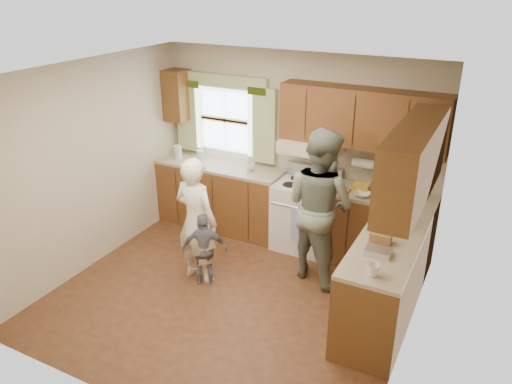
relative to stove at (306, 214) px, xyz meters
The scene contains 6 objects.
room 1.66m from the stove, 101.81° to the right, with size 3.80×3.80×3.80m.
kitchen_fixtures 0.60m from the stove, 48.96° to the right, with size 3.80×2.25×2.15m.
stove is the anchor object (origin of this frame).
woman_left 1.57m from the stove, 123.16° to the right, with size 0.56×0.37×1.53m, color white.
woman_right 0.84m from the stove, 56.24° to the right, with size 0.89×0.70×1.84m, color #243F2F.
child 1.52m from the stove, 118.05° to the right, with size 0.52×0.22×0.89m, color slate.
Camera 1 is at (2.40, -4.08, 3.35)m, focal length 35.00 mm.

